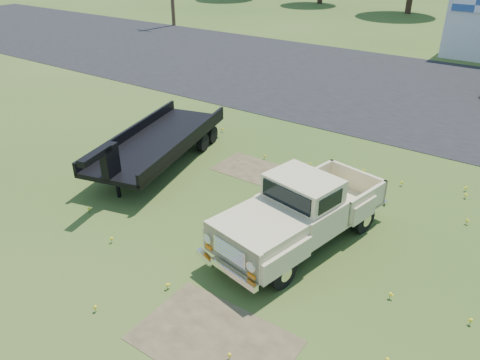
# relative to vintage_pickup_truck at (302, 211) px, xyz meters

# --- Properties ---
(ground) EXTENTS (140.00, 140.00, 0.00)m
(ground) POSITION_rel_vintage_pickup_truck_xyz_m (-1.31, -0.78, -0.93)
(ground) COLOR #314F19
(ground) RESTS_ON ground
(asphalt_lot) EXTENTS (90.00, 14.00, 0.02)m
(asphalt_lot) POSITION_rel_vintage_pickup_truck_xyz_m (-1.31, 14.22, -0.93)
(asphalt_lot) COLOR black
(asphalt_lot) RESTS_ON ground
(dirt_patch_a) EXTENTS (3.00, 2.00, 0.01)m
(dirt_patch_a) POSITION_rel_vintage_pickup_truck_xyz_m (0.19, -3.78, -0.93)
(dirt_patch_a) COLOR #4C3D28
(dirt_patch_a) RESTS_ON ground
(dirt_patch_b) EXTENTS (2.20, 1.60, 0.01)m
(dirt_patch_b) POSITION_rel_vintage_pickup_truck_xyz_m (-3.31, 2.72, -0.93)
(dirt_patch_b) COLOR #4C3D28
(dirt_patch_b) RESTS_ON ground
(vintage_pickup_truck) EXTENTS (2.98, 5.41, 1.86)m
(vintage_pickup_truck) POSITION_rel_vintage_pickup_truck_xyz_m (0.00, 0.00, 0.00)
(vintage_pickup_truck) COLOR #CFBD8B
(vintage_pickup_truck) RESTS_ON ground
(flatbed_trailer) EXTENTS (3.71, 6.87, 1.78)m
(flatbed_trailer) POSITION_rel_vintage_pickup_truck_xyz_m (-6.08, 1.38, -0.04)
(flatbed_trailer) COLOR black
(flatbed_trailer) RESTS_ON ground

